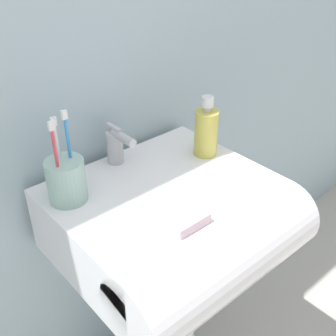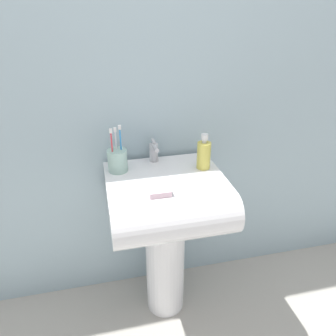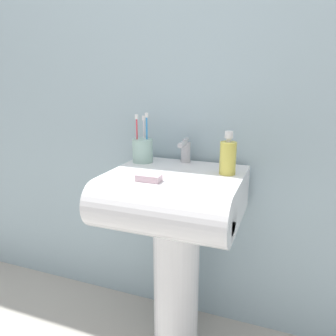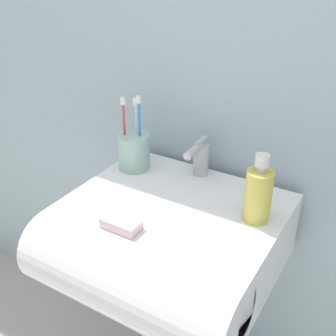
% 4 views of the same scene
% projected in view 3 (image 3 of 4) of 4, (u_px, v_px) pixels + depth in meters
% --- Properties ---
extents(wall_back, '(5.00, 0.05, 2.40)m').
position_uv_depth(wall_back, '(196.00, 69.00, 1.42)').
color(wall_back, '#9EB7C1').
rests_on(wall_back, ground).
extents(sink_pedestal, '(0.20, 0.20, 0.62)m').
position_uv_depth(sink_pedestal, '(176.00, 280.00, 1.43)').
color(sink_pedestal, white).
rests_on(sink_pedestal, ground).
extents(sink_basin, '(0.52, 0.50, 0.18)m').
position_uv_depth(sink_basin, '(172.00, 198.00, 1.27)').
color(sink_basin, white).
rests_on(sink_basin, sink_pedestal).
extents(faucet, '(0.04, 0.11, 0.11)m').
position_uv_depth(faucet, '(185.00, 150.00, 1.43)').
color(faucet, '#B7B7BC').
rests_on(faucet, sink_basin).
extents(toothbrush_cup, '(0.09, 0.09, 0.22)m').
position_uv_depth(toothbrush_cup, '(143.00, 150.00, 1.44)').
color(toothbrush_cup, '#99BFB2').
rests_on(toothbrush_cup, sink_basin).
extents(soap_bottle, '(0.06, 0.06, 0.17)m').
position_uv_depth(soap_bottle, '(228.00, 157.00, 1.25)').
color(soap_bottle, gold).
rests_on(soap_bottle, sink_basin).
extents(bar_soap, '(0.09, 0.05, 0.02)m').
position_uv_depth(bar_soap, '(149.00, 178.00, 1.18)').
color(bar_soap, silver).
rests_on(bar_soap, sink_basin).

